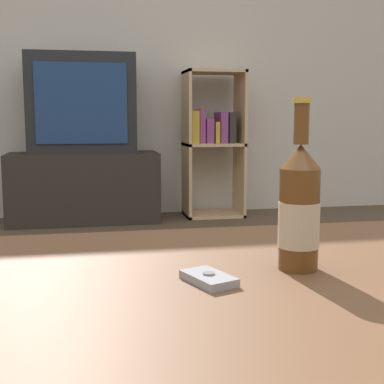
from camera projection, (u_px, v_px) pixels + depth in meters
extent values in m
cube|color=beige|center=(114.00, 29.00, 3.71)|extent=(8.00, 0.05, 2.60)
cube|color=brown|center=(216.00, 290.00, 0.89)|extent=(1.27, 0.81, 0.04)
cube|color=#28231E|center=(84.00, 188.00, 3.55)|extent=(0.98, 0.39, 0.46)
cube|color=black|center=(82.00, 104.00, 3.48)|extent=(0.68, 0.39, 0.64)
cube|color=navy|center=(81.00, 103.00, 3.28)|extent=(0.56, 0.01, 0.50)
cube|color=tan|center=(187.00, 145.00, 3.70)|extent=(0.02, 0.30, 1.01)
cube|color=tan|center=(240.00, 144.00, 3.77)|extent=(0.02, 0.30, 1.01)
cube|color=tan|center=(213.00, 214.00, 3.81)|extent=(0.40, 0.30, 0.02)
cube|color=tan|center=(213.00, 144.00, 3.74)|extent=(0.40, 0.30, 0.02)
cube|color=tan|center=(214.00, 72.00, 3.67)|extent=(0.40, 0.30, 0.02)
cube|color=#B7932D|center=(193.00, 127.00, 3.69)|extent=(0.05, 0.21, 0.22)
cube|color=#7F3875|center=(200.00, 126.00, 3.70)|extent=(0.04, 0.21, 0.23)
cube|color=#7F3875|center=(207.00, 131.00, 3.72)|extent=(0.05, 0.21, 0.17)
cube|color=#B7932D|center=(215.00, 132.00, 3.73)|extent=(0.03, 0.21, 0.15)
cube|color=#7F3875|center=(221.00, 128.00, 3.73)|extent=(0.05, 0.21, 0.21)
cube|color=#2D2828|center=(229.00, 128.00, 3.74)|extent=(0.05, 0.21, 0.21)
cylinder|color=#563314|center=(299.00, 219.00, 0.93)|extent=(0.07, 0.07, 0.18)
cylinder|color=tan|center=(299.00, 224.00, 0.94)|extent=(0.07, 0.07, 0.08)
cone|color=#563314|center=(301.00, 157.00, 0.92)|extent=(0.07, 0.07, 0.04)
cylinder|color=#563314|center=(302.00, 124.00, 0.91)|extent=(0.03, 0.03, 0.07)
cylinder|color=#B79333|center=(302.00, 100.00, 0.91)|extent=(0.03, 0.03, 0.01)
cube|color=gray|center=(209.00, 279.00, 0.87)|extent=(0.09, 0.11, 0.01)
cylinder|color=slate|center=(209.00, 273.00, 0.87)|extent=(0.02, 0.02, 0.00)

